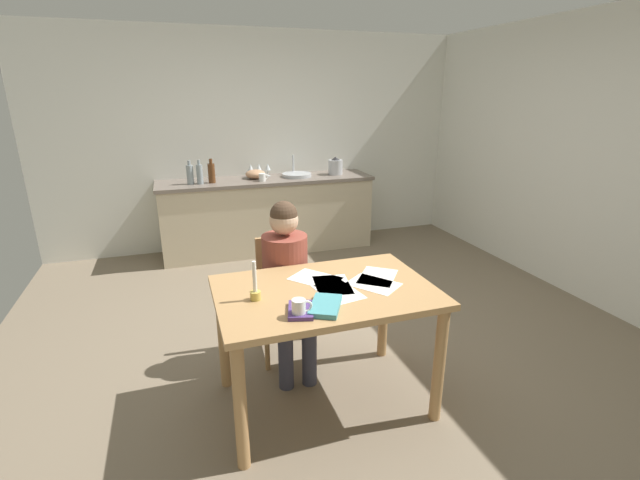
# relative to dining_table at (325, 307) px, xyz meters

# --- Properties ---
(ground_plane) EXTENTS (5.20, 5.20, 0.04)m
(ground_plane) POSITION_rel_dining_table_xyz_m (0.28, 0.73, -0.69)
(ground_plane) COLOR #7A6B56
(wall_back) EXTENTS (5.20, 0.12, 2.60)m
(wall_back) POSITION_rel_dining_table_xyz_m (0.28, 3.33, 0.63)
(wall_back) COLOR silver
(wall_back) RESTS_ON ground
(wall_right) EXTENTS (0.12, 5.20, 2.60)m
(wall_right) POSITION_rel_dining_table_xyz_m (2.88, 0.73, 0.63)
(wall_right) COLOR silver
(wall_right) RESTS_ON ground
(kitchen_counter) EXTENTS (2.56, 0.64, 0.90)m
(kitchen_counter) POSITION_rel_dining_table_xyz_m (0.28, 2.97, -0.22)
(kitchen_counter) COLOR beige
(kitchen_counter) RESTS_ON ground
(dining_table) EXTENTS (1.28, 0.85, 0.79)m
(dining_table) POSITION_rel_dining_table_xyz_m (0.00, 0.00, 0.00)
(dining_table) COLOR tan
(dining_table) RESTS_ON ground
(chair_at_table) EXTENTS (0.42, 0.42, 0.88)m
(chair_at_table) POSITION_rel_dining_table_xyz_m (-0.10, 0.67, -0.17)
(chair_at_table) COLOR tan
(chair_at_table) RESTS_ON ground
(person_seated) EXTENTS (0.34, 0.60, 1.19)m
(person_seated) POSITION_rel_dining_table_xyz_m (-0.10, 0.52, 0.01)
(person_seated) COLOR brown
(person_seated) RESTS_ON ground
(coffee_mug) EXTENTS (0.11, 0.07, 0.10)m
(coffee_mug) POSITION_rel_dining_table_xyz_m (-0.24, -0.28, 0.17)
(coffee_mug) COLOR white
(coffee_mug) RESTS_ON dining_table
(candlestick) EXTENTS (0.06, 0.06, 0.23)m
(candlestick) POSITION_rel_dining_table_xyz_m (-0.42, -0.01, 0.18)
(candlestick) COLOR gold
(candlestick) RESTS_ON dining_table
(book_magazine) EXTENTS (0.18, 0.23, 0.02)m
(book_magazine) POSITION_rel_dining_table_xyz_m (-0.22, -0.23, 0.13)
(book_magazine) COLOR #4D3473
(book_magazine) RESTS_ON dining_table
(book_cookery) EXTENTS (0.25, 0.30, 0.03)m
(book_cookery) POSITION_rel_dining_table_xyz_m (-0.08, -0.23, 0.13)
(book_cookery) COLOR teal
(book_cookery) RESTS_ON dining_table
(paper_letter) EXTENTS (0.26, 0.33, 0.00)m
(paper_letter) POSITION_rel_dining_table_xyz_m (0.06, 0.04, 0.12)
(paper_letter) COLOR white
(paper_letter) RESTS_ON dining_table
(paper_bill) EXTENTS (0.35, 0.36, 0.00)m
(paper_bill) POSITION_rel_dining_table_xyz_m (0.30, -0.03, 0.12)
(paper_bill) COLOR white
(paper_bill) RESTS_ON dining_table
(paper_envelope) EXTENTS (0.26, 0.33, 0.00)m
(paper_envelope) POSITION_rel_dining_table_xyz_m (0.06, -0.06, 0.12)
(paper_envelope) COLOR white
(paper_envelope) RESTS_ON dining_table
(paper_receipt) EXTENTS (0.35, 0.36, 0.00)m
(paper_receipt) POSITION_rel_dining_table_xyz_m (-0.01, 0.16, 0.12)
(paper_receipt) COLOR white
(paper_receipt) RESTS_ON dining_table
(paper_notice) EXTENTS (0.35, 0.36, 0.00)m
(paper_notice) POSITION_rel_dining_table_xyz_m (0.37, 0.07, 0.12)
(paper_notice) COLOR white
(paper_notice) RESTS_ON dining_table
(sink_unit) EXTENTS (0.36, 0.36, 0.24)m
(sink_unit) POSITION_rel_dining_table_xyz_m (0.66, 2.98, 0.25)
(sink_unit) COLOR #B2B7BC
(sink_unit) RESTS_ON kitchen_counter
(bottle_oil) EXTENTS (0.08, 0.08, 0.27)m
(bottle_oil) POSITION_rel_dining_table_xyz_m (-0.61, 2.90, 0.34)
(bottle_oil) COLOR #8C999E
(bottle_oil) RESTS_ON kitchen_counter
(bottle_vinegar) EXTENTS (0.07, 0.07, 0.27)m
(bottle_vinegar) POSITION_rel_dining_table_xyz_m (-0.50, 2.88, 0.35)
(bottle_vinegar) COLOR #8C999E
(bottle_vinegar) RESTS_ON kitchen_counter
(bottle_wine_red) EXTENTS (0.08, 0.08, 0.27)m
(bottle_wine_red) POSITION_rel_dining_table_xyz_m (-0.37, 2.90, 0.35)
(bottle_wine_red) COLOR #593319
(bottle_wine_red) RESTS_ON kitchen_counter
(mixing_bowl) EXTENTS (0.24, 0.24, 0.11)m
(mixing_bowl) POSITION_rel_dining_table_xyz_m (0.15, 3.00, 0.28)
(mixing_bowl) COLOR tan
(mixing_bowl) RESTS_ON kitchen_counter
(stovetop_kettle) EXTENTS (0.18, 0.18, 0.22)m
(stovetop_kettle) POSITION_rel_dining_table_xyz_m (1.16, 2.97, 0.33)
(stovetop_kettle) COLOR #B7BABF
(stovetop_kettle) RESTS_ON kitchen_counter
(wine_glass_near_sink) EXTENTS (0.07, 0.07, 0.15)m
(wine_glass_near_sink) POSITION_rel_dining_table_xyz_m (0.33, 3.12, 0.34)
(wine_glass_near_sink) COLOR silver
(wine_glass_near_sink) RESTS_ON kitchen_counter
(wine_glass_by_kettle) EXTENTS (0.07, 0.07, 0.15)m
(wine_glass_by_kettle) POSITION_rel_dining_table_xyz_m (0.22, 3.12, 0.34)
(wine_glass_by_kettle) COLOR silver
(wine_glass_by_kettle) RESTS_ON kitchen_counter
(wine_glass_back_left) EXTENTS (0.07, 0.07, 0.15)m
(wine_glass_back_left) POSITION_rel_dining_table_xyz_m (0.12, 3.12, 0.34)
(wine_glass_back_left) COLOR silver
(wine_glass_back_left) RESTS_ON kitchen_counter
(teacup_on_counter) EXTENTS (0.11, 0.08, 0.09)m
(teacup_on_counter) POSITION_rel_dining_table_xyz_m (0.20, 2.82, 0.27)
(teacup_on_counter) COLOR white
(teacup_on_counter) RESTS_ON kitchen_counter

